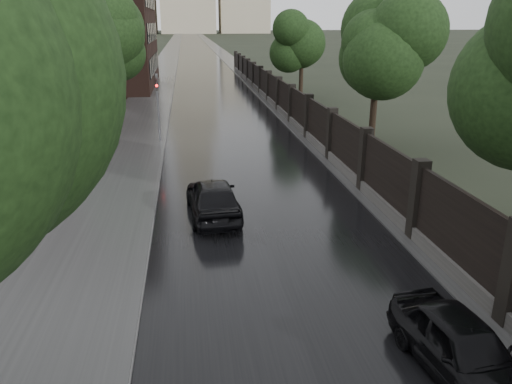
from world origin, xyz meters
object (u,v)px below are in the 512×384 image
at_px(tree_right_b, 377,58).
at_px(tree_right_c, 302,43).
at_px(traffic_light, 158,102).
at_px(hatchback_left, 213,198).
at_px(tree_left_far, 100,47).
at_px(car_right_near, 462,348).

xyz_separation_m(tree_right_b, tree_right_c, (0.00, 18.00, 0.00)).
bearing_deg(traffic_light, hatchback_left, -78.57).
bearing_deg(hatchback_left, tree_right_b, -139.65).
xyz_separation_m(tree_right_c, hatchback_left, (-9.35, -27.13, -4.21)).
bearing_deg(tree_right_c, tree_right_b, -90.00).
height_order(tree_right_c, traffic_light, tree_right_c).
distance_m(tree_right_c, hatchback_left, 29.00).
bearing_deg(traffic_light, tree_left_far, 126.47).
bearing_deg(hatchback_left, tree_left_far, -74.22).
distance_m(tree_right_b, tree_right_c, 18.00).
height_order(tree_left_far, traffic_light, tree_left_far).
xyz_separation_m(tree_left_far, car_right_near, (10.59, -26.49, -4.59)).
relative_size(tree_left_far, car_right_near, 1.94).
distance_m(hatchback_left, car_right_near, 10.36).
height_order(tree_right_b, hatchback_left, tree_right_b).
height_order(traffic_light, hatchback_left, traffic_light).
bearing_deg(tree_right_b, traffic_light, 165.76).
bearing_deg(tree_right_c, hatchback_left, -109.01).
bearing_deg(tree_right_b, tree_left_far, 152.70).
bearing_deg(hatchback_left, traffic_light, -82.54).
height_order(tree_right_c, hatchback_left, tree_right_c).
distance_m(tree_right_b, traffic_light, 12.44).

